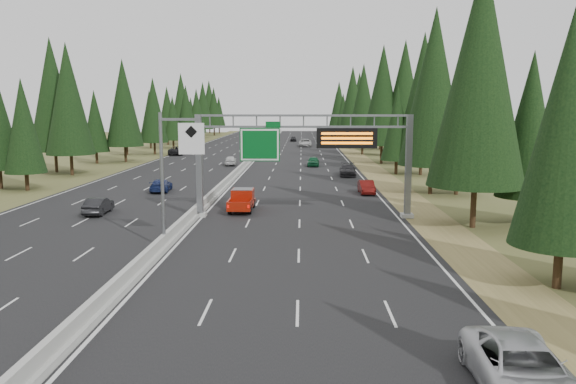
% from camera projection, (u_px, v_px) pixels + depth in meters
% --- Properties ---
extents(road, '(32.00, 260.00, 0.08)m').
position_uv_depth(road, '(250.00, 162.00, 87.73)').
color(road, black).
rests_on(road, ground).
extents(shoulder_right, '(3.60, 260.00, 0.06)m').
position_uv_depth(shoulder_right, '(364.00, 163.00, 87.30)').
color(shoulder_right, olive).
rests_on(shoulder_right, ground).
extents(shoulder_left, '(3.60, 260.00, 0.06)m').
position_uv_depth(shoulder_left, '(137.00, 162.00, 88.16)').
color(shoulder_left, '#4F5427').
rests_on(shoulder_left, ground).
extents(median_barrier, '(0.70, 260.00, 0.85)m').
position_uv_depth(median_barrier, '(250.00, 160.00, 87.67)').
color(median_barrier, '#9C9C96').
rests_on(median_barrier, road).
extents(sign_gantry, '(16.75, 0.98, 7.80)m').
position_uv_depth(sign_gantry, '(312.00, 149.00, 42.13)').
color(sign_gantry, slate).
rests_on(sign_gantry, road).
extents(hov_sign_pole, '(2.80, 0.50, 8.00)m').
position_uv_depth(hov_sign_pole, '(172.00, 171.00, 32.60)').
color(hov_sign_pole, slate).
rests_on(hov_sign_pole, road).
extents(tree_row_right, '(11.84, 241.16, 18.96)m').
position_uv_depth(tree_row_right, '(395.00, 102.00, 84.08)').
color(tree_row_right, black).
rests_on(tree_row_right, ground).
extents(tree_row_left, '(11.56, 241.90, 18.41)m').
position_uv_depth(tree_row_left, '(84.00, 104.00, 77.74)').
color(tree_row_left, black).
rests_on(tree_row_left, ground).
extents(silver_minivan, '(2.74, 5.60, 1.53)m').
position_uv_depth(silver_minivan, '(523.00, 370.00, 16.05)').
color(silver_minivan, silver).
rests_on(silver_minivan, road).
extents(red_pickup, '(1.84, 5.17, 1.68)m').
position_uv_depth(red_pickup, '(242.00, 199.00, 45.97)').
color(red_pickup, black).
rests_on(red_pickup, road).
extents(car_ahead_green, '(1.87, 4.21, 1.41)m').
position_uv_depth(car_ahead_green, '(313.00, 161.00, 81.49)').
color(car_ahead_green, '#12522D').
rests_on(car_ahead_green, road).
extents(car_ahead_dkred, '(1.44, 3.94, 1.29)m').
position_uv_depth(car_ahead_dkred, '(366.00, 187.00, 54.87)').
color(car_ahead_dkred, '#5C0F0D').
rests_on(car_ahead_dkred, road).
extents(car_ahead_dkgrey, '(2.33, 5.12, 1.45)m').
position_uv_depth(car_ahead_dkgrey, '(348.00, 170.00, 69.82)').
color(car_ahead_dkgrey, black).
rests_on(car_ahead_dkgrey, road).
extents(car_ahead_white, '(2.79, 5.94, 1.64)m').
position_uv_depth(car_ahead_white, '(305.00, 143.00, 125.05)').
color(car_ahead_white, beige).
rests_on(car_ahead_white, road).
extents(car_ahead_far, '(1.69, 3.88, 1.30)m').
position_uv_depth(car_ahead_far, '(293.00, 139.00, 145.49)').
color(car_ahead_far, black).
rests_on(car_ahead_far, road).
extents(car_onc_near, '(1.52, 4.00, 1.30)m').
position_uv_depth(car_onc_near, '(98.00, 206.00, 44.18)').
color(car_onc_near, black).
rests_on(car_onc_near, road).
extents(car_onc_blue, '(2.10, 4.49, 1.27)m').
position_uv_depth(car_onc_blue, '(161.00, 185.00, 56.26)').
color(car_onc_blue, navy).
rests_on(car_onc_blue, road).
extents(car_onc_white, '(2.04, 4.27, 1.41)m').
position_uv_depth(car_onc_white, '(231.00, 160.00, 82.85)').
color(car_onc_white, silver).
rests_on(car_onc_white, road).
extents(car_onc_far, '(2.73, 5.65, 1.55)m').
position_uv_depth(car_onc_far, '(177.00, 151.00, 101.94)').
color(car_onc_far, black).
rests_on(car_onc_far, road).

